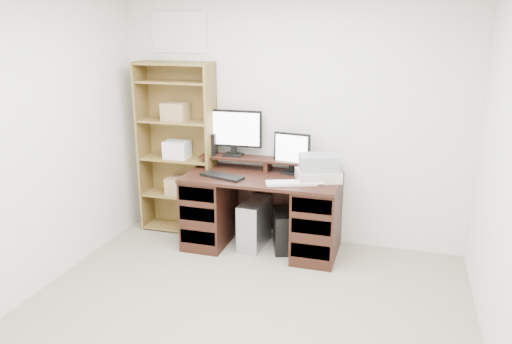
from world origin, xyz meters
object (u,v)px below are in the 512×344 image
at_px(monitor_wide, 233,130).
at_px(bookshelf, 178,147).
at_px(tower_black, 283,230).
at_px(monitor_small, 292,151).
at_px(printer, 318,175).
at_px(tower_silver, 254,223).
at_px(desk, 262,211).

height_order(monitor_wide, bookshelf, bookshelf).
bearing_deg(monitor_wide, tower_black, -23.66).
bearing_deg(monitor_wide, monitor_small, -8.65).
xyz_separation_m(printer, tower_silver, (-0.63, 0.01, -0.56)).
relative_size(desk, printer, 3.82).
distance_m(desk, tower_silver, 0.18).
xyz_separation_m(desk, monitor_wide, (-0.37, 0.24, 0.74)).
bearing_deg(tower_silver, desk, -11.81).
xyz_separation_m(desk, bookshelf, (-0.98, 0.21, 0.53)).
distance_m(desk, printer, 0.68).
bearing_deg(monitor_small, printer, -21.12).
distance_m(monitor_wide, tower_silver, 0.96).
bearing_deg(bookshelf, printer, -7.51).
xyz_separation_m(tower_silver, tower_black, (0.29, -0.00, -0.04)).
relative_size(printer, tower_black, 0.92).
bearing_deg(desk, bookshelf, 167.76).
distance_m(printer, tower_black, 0.69).
bearing_deg(desk, monitor_wide, 146.79).
bearing_deg(printer, monitor_small, 127.37).
height_order(desk, monitor_small, monitor_small).
bearing_deg(tower_silver, bookshelf, 170.96).
distance_m(monitor_small, bookshelf, 1.23).
relative_size(monitor_wide, printer, 1.50).
height_order(printer, tower_black, printer).
relative_size(tower_silver, tower_black, 1.11).
bearing_deg(tower_silver, printer, 1.97).
height_order(monitor_wide, monitor_small, monitor_wide).
height_order(monitor_small, printer, monitor_small).
height_order(tower_silver, bookshelf, bookshelf).
xyz_separation_m(monitor_wide, printer, (0.92, -0.23, -0.33)).
bearing_deg(desk, tower_silver, 165.24).
height_order(desk, bookshelf, bookshelf).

